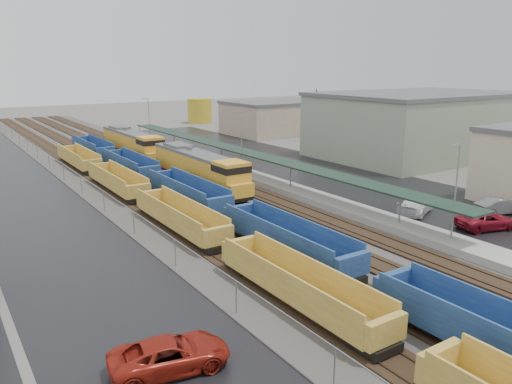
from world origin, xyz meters
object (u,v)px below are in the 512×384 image
parked_car_east_b (487,221)px  locomotive_trail (133,145)px  parked_car_west_c (170,355)px  well_string_yellow (228,247)px  locomotive_lead (200,169)px  parked_car_east_e (500,206)px  well_string_blue (229,214)px  storage_tank (200,111)px  parked_car_east_c (416,205)px

parked_car_east_b → locomotive_trail: bearing=34.3°
parked_car_east_b → parked_car_west_c: bearing=114.9°
parked_car_west_c → parked_car_east_b: 30.83m
locomotive_trail → parked_car_west_c: 53.16m
well_string_yellow → parked_car_west_c: (-8.71, -9.64, -0.36)m
locomotive_lead → parked_car_east_e: (18.82, -23.65, -1.55)m
locomotive_lead → parked_car_east_e: 30.27m
well_string_yellow → well_string_blue: size_ratio=0.97×
locomotive_trail → parked_car_east_b: (13.87, -46.55, -1.58)m
locomotive_trail → parked_car_east_e: locomotive_trail is taller
locomotive_lead → storage_tank: bearing=62.8°
locomotive_lead → storage_tank: 66.34m
locomotive_lead → locomotive_trail: bearing=90.0°
locomotive_lead → well_string_yellow: (-8.00, -19.79, -1.20)m
parked_car_east_c → well_string_blue: bearing=46.0°
storage_tank → parked_car_east_e: (-11.50, -82.66, -2.10)m
parked_car_west_c → parked_car_east_b: bearing=-73.8°
storage_tank → parked_car_west_c: storage_tank is taller
well_string_yellow → locomotive_lead: bearing=68.0°
well_string_blue → parked_car_east_c: 17.55m
well_string_yellow → locomotive_trail: bearing=78.9°
well_string_yellow → parked_car_east_b: (21.87, -5.75, -0.39)m
parked_car_east_c → parked_car_east_e: 7.74m
well_string_yellow → parked_car_east_b: bearing=-14.7°
parked_car_east_e → locomotive_lead: bearing=54.8°
locomotive_trail → well_string_yellow: locomotive_trail is taller
locomotive_trail → well_string_blue: bearing=-96.7°
well_string_yellow → parked_car_east_e: (26.82, -3.86, -0.35)m
locomotive_trail → parked_car_east_c: 42.18m
storage_tank → parked_car_east_b: 86.17m
parked_car_west_c → parked_car_east_c: bearing=-61.8°
well_string_yellow → parked_car_east_c: 20.45m
parked_car_east_c → parked_car_east_b: bearing=169.2°
locomotive_trail → parked_car_east_e: 48.48m
locomotive_lead → well_string_blue: bearing=-106.9°
well_string_yellow → parked_car_west_c: 13.00m
parked_car_east_c → locomotive_trail: bearing=-6.5°
well_string_blue → parked_car_east_b: well_string_blue is taller
locomotive_trail → parked_car_east_e: bearing=-67.1°
well_string_blue → storage_tank: bearing=64.6°
locomotive_lead → locomotive_trail: size_ratio=1.00×
well_string_blue → parked_car_east_e: well_string_blue is taller
storage_tank → parked_car_east_b: (-16.44, -84.55, -2.13)m
locomotive_trail → parked_car_west_c: size_ratio=3.49×
locomotive_lead → locomotive_trail: 21.00m
storage_tank → well_string_yellow: bearing=-115.9°
locomotive_lead → well_string_blue: (-4.00, -13.15, -1.13)m
well_string_blue → locomotive_trail: bearing=83.3°
well_string_blue → well_string_yellow: bearing=-121.1°
storage_tank → well_string_blue: bearing=-115.4°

